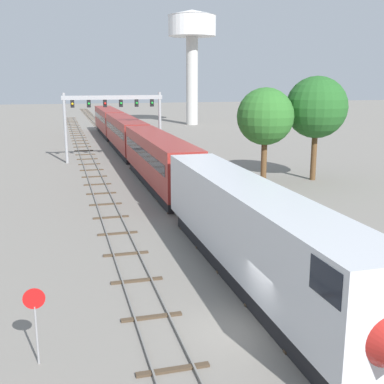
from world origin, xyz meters
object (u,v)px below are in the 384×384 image
object	(u,v)px
signal_gantry	(113,111)
trackside_tree_left	(316,108)
trackside_tree_mid	(265,117)
passenger_train	(138,144)
water_tower	(192,34)
stop_sign	(35,315)

from	to	relation	value
signal_gantry	trackside_tree_left	bearing A→B (deg)	-43.41
signal_gantry	trackside_tree_mid	world-z (taller)	trackside_tree_mid
passenger_train	trackside_tree_left	world-z (taller)	trackside_tree_left
passenger_train	water_tower	distance (m)	57.60
water_tower	trackside_tree_left	xyz separation A→B (m)	(-4.80, -63.78, -12.46)
passenger_train	signal_gantry	size ratio (longest dim) A/B	7.57
passenger_train	trackside_tree_left	bearing A→B (deg)	-39.05
passenger_train	trackside_tree_left	distance (m)	20.69
trackside_tree_left	trackside_tree_mid	world-z (taller)	trackside_tree_left
water_tower	trackside_tree_mid	distance (m)	66.39
signal_gantry	water_tower	size ratio (longest dim) A/B	0.49
trackside_tree_left	trackside_tree_mid	size ratio (longest dim) A/B	1.12
passenger_train	signal_gantry	distance (m)	5.98
trackside_tree_left	signal_gantry	bearing A→B (deg)	136.59
signal_gantry	stop_sign	size ratio (longest dim) A/B	4.20
passenger_train	signal_gantry	world-z (taller)	signal_gantry
trackside_tree_mid	water_tower	bearing A→B (deg)	80.83
passenger_train	trackside_tree_left	xyz separation A→B (m)	(15.66, -12.71, 4.59)
passenger_train	trackside_tree_mid	size ratio (longest dim) A/B	9.98
signal_gantry	trackside_tree_mid	xyz separation A→B (m)	(12.34, -17.40, 0.28)
signal_gantry	trackside_tree_mid	bearing A→B (deg)	-54.66
signal_gantry	trackside_tree_left	size ratio (longest dim) A/B	1.18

